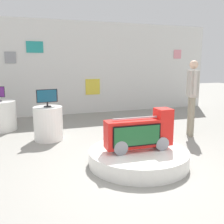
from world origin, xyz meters
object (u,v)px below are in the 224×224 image
Objects in this scene: tv_on_center_rear at (47,97)px; shopper_browsing_near_truck at (192,92)px; main_display_pedestal at (138,157)px; display_pedestal_center_rear at (48,123)px; novelty_firetruck_tv at (140,134)px.

tv_on_center_rear is 3.34m from shopper_browsing_near_truck.
main_display_pedestal is 2.39m from display_pedestal_center_rear.
display_pedestal_center_rear is at bearing 123.26° from main_display_pedestal.
novelty_firetruck_tv is at bearing -56.34° from tv_on_center_rear.
novelty_firetruck_tv is 0.66× the size of shopper_browsing_near_truck.
display_pedestal_center_rear is at bearing 166.83° from shopper_browsing_near_truck.
novelty_firetruck_tv is at bearing -18.82° from main_display_pedestal.
shopper_browsing_near_truck is at bearing 32.62° from novelty_firetruck_tv.
display_pedestal_center_rear is 3.41m from shopper_browsing_near_truck.
shopper_browsing_near_truck is (1.93, 1.23, 0.51)m from novelty_firetruck_tv.
tv_on_center_rear is (-1.30, 1.98, 0.86)m from main_display_pedestal.
display_pedestal_center_rear is (-1.33, 2.00, -0.16)m from novelty_firetruck_tv.
novelty_firetruck_tv is 1.54× the size of display_pedestal_center_rear.
shopper_browsing_near_truck is at bearing -13.09° from tv_on_center_rear.
display_pedestal_center_rear is at bearing 123.59° from novelty_firetruck_tv.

